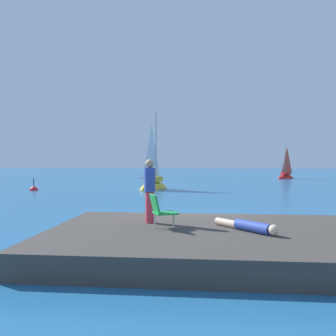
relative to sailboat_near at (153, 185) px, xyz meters
The scene contains 10 objects.
ground_plane 13.21m from the sailboat_near, 79.53° to the right, with size 160.00×160.00×0.00m, color #236093.
shore_ledge 17.08m from the sailboat_near, 80.15° to the right, with size 7.89×4.77×0.51m, color #423D38.
boulder_seaward 14.44m from the sailboat_near, 85.26° to the right, with size 0.97×0.78×0.53m, color #42383A.
boulder_inland 15.23m from the sailboat_near, 74.88° to the right, with size 0.87×0.70×0.48m, color #3C3735.
sailboat_near is the anchor object (origin of this frame).
sailboat_far 20.83m from the sailboat_near, 47.22° to the left, with size 2.56×2.10×4.77m.
person_sunbather 17.32m from the sailboat_near, 78.25° to the right, with size 1.22×1.45×0.25m.
person_standing 16.10m from the sailboat_near, 85.63° to the right, with size 0.28×0.28×1.62m.
beach_chair 16.75m from the sailboat_near, 84.71° to the right, with size 0.73×0.66×0.80m.
marker_buoy 8.43m from the sailboat_near, behind, with size 0.56×0.56×1.13m.
Camera 1 is at (-0.37, -11.64, 2.10)m, focal length 36.36 mm.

